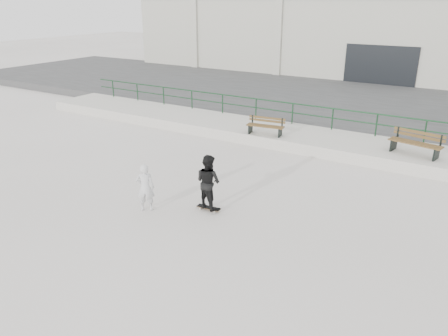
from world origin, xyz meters
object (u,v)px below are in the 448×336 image
Objects in this scene: bench_left at (266,126)px; skateboard at (209,208)px; bench_right at (416,143)px; seated_skater at (145,188)px; standing_skater at (208,182)px.

bench_left is 7.03m from skateboard.
seated_skater reaches higher than bench_right.
standing_skater is at bearing 179.87° from seated_skater.
bench_right is at bearing 53.24° from skateboard.
skateboard is at bearing -110.68° from bench_right.
bench_right is 10.65m from seated_skater.
standing_skater is at bearing -110.68° from bench_right.
standing_skater reaches higher than skateboard.
seated_skater is (-0.22, -7.86, -0.11)m from bench_left.
bench_left is at bearing 97.74° from skateboard.
bench_right is 1.19× the size of standing_skater.
seated_skater is at bearing -99.35° from bench_left.
standing_skater is (1.43, -6.83, 0.08)m from bench_left.
skateboard is (-4.78, -7.45, -0.88)m from bench_right.
bench_right is at bearing -111.87° from standing_skater.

